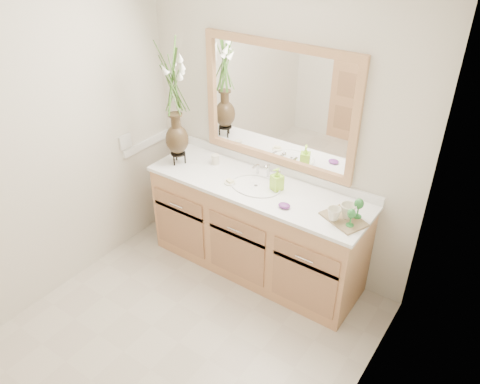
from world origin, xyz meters
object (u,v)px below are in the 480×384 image
Objects in this scene: tumbler at (215,159)px; tray at (344,219)px; soap_bottle at (277,180)px; flower_vase at (173,92)px.

tray is (1.24, -0.14, -0.03)m from tumbler.
tumbler is at bearing -163.15° from tray.
tumbler is 0.52× the size of soap_bottle.
soap_bottle is (0.91, 0.11, -0.54)m from flower_vase.
tumbler is 0.28× the size of tray.
flower_vase reaches higher than tumbler.
tumbler is at bearing -163.54° from soap_bottle.
soap_bottle is at bearing 6.67° from flower_vase.
tumbler is 0.64m from soap_bottle.
tray is at bearing 0.77° from flower_vase.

